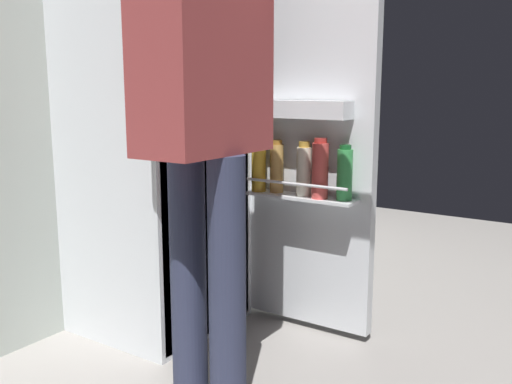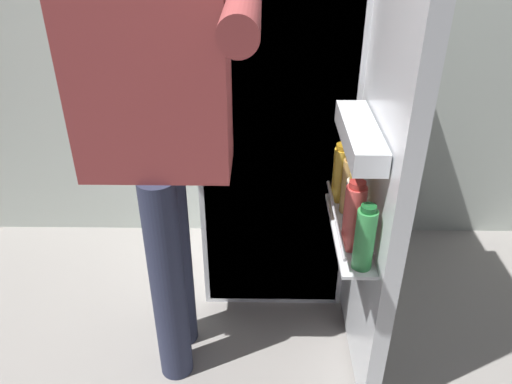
# 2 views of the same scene
# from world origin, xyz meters

# --- Properties ---
(ground_plane) EXTENTS (5.65, 5.65, 0.00)m
(ground_plane) POSITION_xyz_m (0.00, 0.00, 0.00)
(ground_plane) COLOR gray
(refrigerator) EXTENTS (0.64, 1.13, 1.67)m
(refrigerator) POSITION_xyz_m (0.03, 0.48, 0.84)
(refrigerator) COLOR silver
(refrigerator) RESTS_ON ground_plane
(person) EXTENTS (0.54, 0.76, 1.65)m
(person) POSITION_xyz_m (-0.36, -0.03, 1.00)
(person) COLOR #2D334C
(person) RESTS_ON ground_plane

